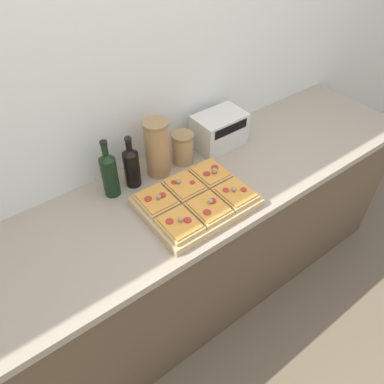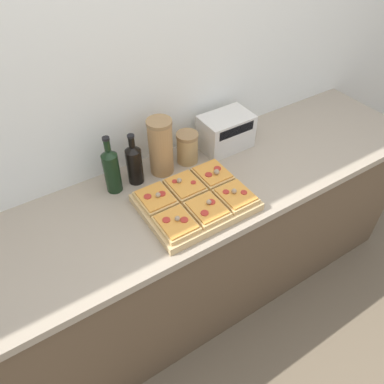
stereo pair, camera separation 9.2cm
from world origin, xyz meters
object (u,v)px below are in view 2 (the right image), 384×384
Objects in this scene: cutting_board at (196,202)px; olive_oil_bottle at (112,169)px; grain_jar_tall at (161,147)px; grain_jar_short at (187,148)px; wine_bottle at (134,163)px; toaster_oven at (226,132)px.

olive_oil_bottle is at bearing 131.52° from cutting_board.
olive_oil_bottle is 1.01× the size of grain_jar_tall.
olive_oil_bottle is at bearing 180.00° from grain_jar_short.
grain_jar_tall reaches higher than wine_bottle.
olive_oil_bottle is (-0.26, 0.29, 0.10)m from cutting_board.
grain_jar_tall is 1.00× the size of toaster_oven.
olive_oil_bottle reaches higher than grain_jar_tall.
wine_bottle is at bearing 179.91° from toaster_oven.
toaster_oven reaches higher than grain_jar_short.
grain_jar_tall reaches higher than grain_jar_short.
grain_jar_short reaches higher than cutting_board.
grain_jar_short is (0.29, 0.00, -0.03)m from wine_bottle.
olive_oil_bottle is 0.11m from wine_bottle.
grain_jar_short is (0.14, 0.29, 0.06)m from cutting_board.
grain_jar_short is at bearing 0.00° from olive_oil_bottle.
cutting_board is at bearing -63.21° from wine_bottle.
wine_bottle is at bearing 180.00° from grain_jar_short.
grain_jar_tall is (0.25, 0.00, 0.02)m from olive_oil_bottle.
cutting_board is 0.41m from olive_oil_bottle.
wine_bottle is (0.11, 0.00, -0.01)m from olive_oil_bottle.
grain_jar_short is 0.24m from toaster_oven.
wine_bottle is (-0.15, 0.29, 0.09)m from cutting_board.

